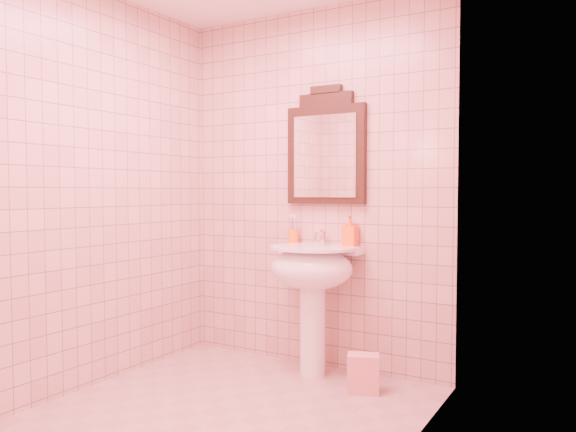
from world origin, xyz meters
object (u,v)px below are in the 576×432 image
Objects in this scene: mirror at (326,150)px; towel at (363,373)px; toothbrush_cup at (293,236)px; soap_dispenser at (350,231)px; pedestal_sink at (312,277)px.

towel is at bearing -38.02° from mirror.
toothbrush_cup is 0.89× the size of soap_dispenser.
toothbrush_cup is (-0.24, 0.17, 0.25)m from pedestal_sink.
mirror is 3.46× the size of towel.
pedestal_sink is 0.70m from towel.
towel is at bearing -16.62° from pedestal_sink.
soap_dispenser is at bearing -0.47° from toothbrush_cup.
soap_dispenser is at bearing 126.70° from towel.
toothbrush_cup is (-0.24, -0.03, -0.60)m from mirror.
mirror reaches higher than toothbrush_cup.
toothbrush_cup is 1.07m from towel.
towel is (0.66, -0.29, -0.80)m from toothbrush_cup.
toothbrush_cup is at bearing 144.60° from pedestal_sink.
mirror is at bearing 141.98° from towel.
toothbrush_cup is 0.77× the size of towel.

